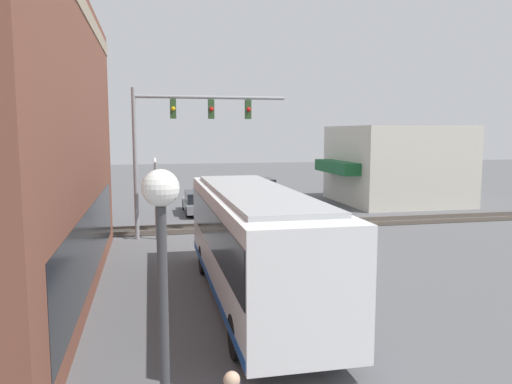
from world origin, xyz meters
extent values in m
plane|color=#565659|center=(0.00, 0.00, 0.00)|extent=(120.00, 120.00, 0.00)
cube|color=gray|center=(-3.95, 7.65, 8.62)|extent=(16.63, 0.36, 0.50)
cube|color=black|center=(-3.95, 7.55, 1.70)|extent=(13.80, 0.12, 2.20)
cube|color=beige|center=(12.97, -11.40, 2.71)|extent=(8.33, 7.80, 5.42)
cube|color=#19592D|center=(12.97, -6.95, 2.60)|extent=(5.83, 1.20, 0.80)
cube|color=white|center=(-5.49, 2.80, 1.83)|extent=(10.86, 2.55, 2.81)
cube|color=black|center=(-5.49, 2.80, 2.25)|extent=(10.64, 2.59, 1.18)
cube|color=#194CA5|center=(-5.49, 2.80, 0.59)|extent=(10.64, 2.58, 0.24)
cube|color=#A5A8AA|center=(-5.49, 2.80, 3.29)|extent=(9.23, 2.17, 0.12)
cylinder|color=black|center=(-2.26, 2.80, 0.50)|extent=(1.00, 2.57, 1.00)
cylinder|color=black|center=(-9.12, 2.80, 0.50)|extent=(1.00, 2.57, 1.00)
cylinder|color=gray|center=(4.14, 6.38, 3.51)|extent=(0.20, 0.20, 7.02)
cylinder|color=gray|center=(4.14, 2.83, 6.62)|extent=(0.16, 7.10, 0.16)
cube|color=#284723|center=(4.14, 4.61, 6.07)|extent=(0.30, 0.27, 0.90)
sphere|color=yellow|center=(3.98, 4.61, 6.07)|extent=(0.20, 0.20, 0.20)
cube|color=#284723|center=(4.14, 2.83, 6.07)|extent=(0.30, 0.27, 0.90)
sphere|color=red|center=(3.98, 2.83, 6.07)|extent=(0.20, 0.20, 0.20)
cube|color=#284723|center=(4.14, 1.06, 6.07)|extent=(0.30, 0.27, 0.90)
sphere|color=red|center=(3.98, 1.06, 6.07)|extent=(0.20, 0.20, 0.20)
cylinder|color=gray|center=(3.87, 5.48, 1.80)|extent=(0.14, 0.14, 3.60)
cube|color=white|center=(3.87, 5.48, 3.10)|extent=(1.41, 0.06, 1.41)
cube|color=white|center=(3.87, 5.48, 3.10)|extent=(1.41, 0.06, 1.41)
cylinder|color=#38383A|center=(3.87, 5.48, 2.30)|extent=(0.08, 0.90, 0.08)
sphere|color=red|center=(3.82, 5.03, 2.30)|extent=(0.28, 0.28, 0.28)
sphere|color=red|center=(3.82, 5.93, 2.30)|extent=(0.28, 0.28, 0.28)
cylinder|color=#38383A|center=(-13.72, 5.63, 2.07)|extent=(0.12, 0.12, 4.14)
sphere|color=white|center=(-13.72, 5.63, 4.36)|extent=(0.44, 0.44, 0.44)
cube|color=#332D28|center=(6.00, 0.00, 0.01)|extent=(2.60, 60.00, 0.03)
cube|color=#6B6056|center=(5.28, 0.00, 0.07)|extent=(0.07, 60.00, 0.15)
cube|color=#6B6056|center=(6.72, 0.00, 0.07)|extent=(0.07, 60.00, 0.15)
cube|color=slate|center=(11.09, 2.80, 0.50)|extent=(4.76, 1.80, 0.49)
cube|color=black|center=(10.85, 2.80, 1.06)|extent=(2.62, 1.62, 0.61)
cylinder|color=black|center=(12.57, 2.80, 0.32)|extent=(0.64, 1.82, 0.64)
cylinder|color=black|center=(9.62, 2.80, 0.32)|extent=(0.64, 1.82, 0.64)
cube|color=navy|center=(17.46, -2.60, 0.54)|extent=(4.53, 1.80, 0.57)
cube|color=black|center=(17.23, -2.60, 1.16)|extent=(2.49, 1.62, 0.67)
cylinder|color=black|center=(18.86, -2.60, 0.32)|extent=(0.64, 1.82, 0.64)
cylinder|color=black|center=(16.05, -2.60, 0.32)|extent=(0.64, 1.82, 0.64)
cylinder|color=#2D3351|center=(-7.39, 0.81, 0.41)|extent=(0.28, 0.28, 0.82)
cylinder|color=#B2A58C|center=(-7.39, 0.81, 1.16)|extent=(0.34, 0.34, 0.68)
sphere|color=tan|center=(-7.39, 0.81, 1.61)|extent=(0.22, 0.22, 0.22)
sphere|color=tan|center=(-13.25, 4.74, 1.67)|extent=(0.23, 0.23, 0.23)
camera|label=1|loc=(-19.56, 5.75, 5.00)|focal=35.00mm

